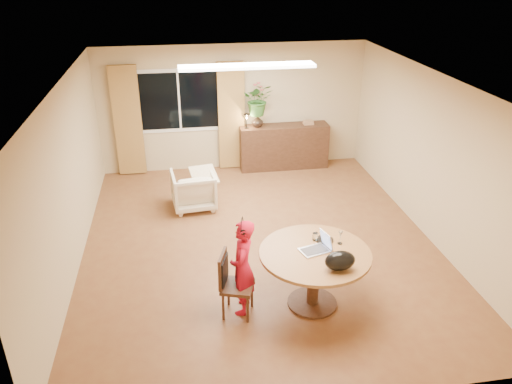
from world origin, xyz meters
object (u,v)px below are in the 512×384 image
Objects in this scene: dining_table at (314,263)px; sideboard at (284,147)px; armchair at (193,190)px; child at (243,267)px; dining_chair at (238,285)px.

sideboard reaches higher than dining_table.
child is at bearing 93.53° from armchair.
child is (-0.92, 0.04, 0.01)m from dining_table.
child is at bearing -108.28° from sideboard.
armchair is (-1.40, 3.06, -0.29)m from dining_table.
sideboard is at bearing 176.78° from child.
dining_table is at bearing -97.43° from sideboard.
sideboard reaches higher than dining_chair.
armchair is at bearing 115.97° from dining_chair.
armchair is at bearing 114.58° from dining_table.
child reaches higher than sideboard.
dining_chair is at bearing -108.87° from sideboard.
armchair is at bearing -141.50° from sideboard.
dining_table is 0.92m from child.
sideboard is at bearing -147.04° from armchair.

